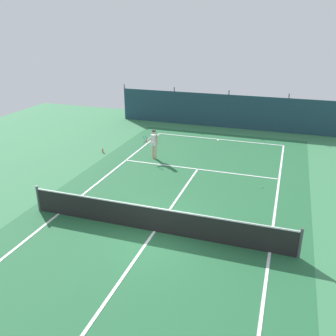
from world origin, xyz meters
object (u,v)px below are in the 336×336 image
Objects in this scene: tennis_net at (154,219)px; water_bottle at (103,150)px; tennis_player at (154,142)px; tennis_ball_near_player at (262,187)px.

water_bottle is (-5.98, 7.18, -0.39)m from tennis_net.
tennis_player is 3.34m from water_bottle.
tennis_player is (-2.74, 7.19, 0.45)m from tennis_net.
tennis_net is at bearing 137.98° from tennis_player.
tennis_player reaches higher than tennis_ball_near_player.
tennis_net is 42.17× the size of water_bottle.
water_bottle is at bearing 129.78° from tennis_net.
tennis_net reaches higher than water_bottle.
water_bottle is at bearing 27.29° from tennis_player.
water_bottle is (-9.36, 2.03, 0.09)m from tennis_ball_near_player.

